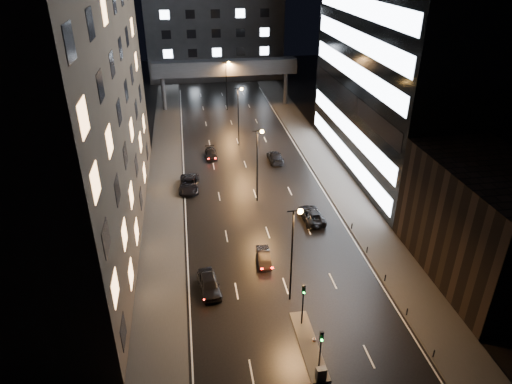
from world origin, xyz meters
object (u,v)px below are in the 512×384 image
(car_toward_b, at_px, (275,157))
(car_away_b, at_px, (264,257))
(car_away_c, at_px, (189,184))
(car_away_d, at_px, (211,154))
(car_away_a, at_px, (209,284))
(car_toward_a, at_px, (312,215))
(utility_cabinet, at_px, (321,374))

(car_toward_b, bearing_deg, car_away_b, 76.30)
(car_away_c, height_order, car_away_d, car_away_c)
(car_toward_b, bearing_deg, car_away_c, 28.61)
(car_away_a, bearing_deg, car_toward_b, 60.11)
(car_away_a, bearing_deg, car_away_d, 78.60)
(car_toward_a, distance_m, utility_cabinet, 24.39)
(car_away_a, relative_size, utility_cabinet, 3.87)
(car_away_a, height_order, car_toward_b, car_away_a)
(car_away_c, xyz_separation_m, car_toward_a, (14.95, -10.77, -0.08))
(utility_cabinet, bearing_deg, car_away_a, 119.31)
(car_away_a, distance_m, car_toward_a, 17.86)
(utility_cabinet, bearing_deg, car_toward_b, 79.88)
(car_away_d, height_order, car_toward_a, car_toward_a)
(car_away_c, relative_size, utility_cabinet, 4.78)
(car_away_c, relative_size, car_toward_a, 1.11)
(car_away_a, xyz_separation_m, utility_cabinet, (7.96, -12.19, -0.05))
(car_away_b, distance_m, car_away_d, 29.45)
(car_away_c, distance_m, car_toward_a, 18.43)
(car_away_a, relative_size, car_away_c, 0.81)
(car_away_c, height_order, car_toward_a, car_away_c)
(car_away_c, distance_m, car_toward_b, 15.83)
(car_away_b, height_order, utility_cabinet, utility_cabinet)
(car_away_c, xyz_separation_m, car_away_d, (3.85, 10.74, -0.17))
(car_away_b, relative_size, utility_cabinet, 3.20)
(car_away_b, relative_size, car_away_c, 0.67)
(car_toward_b, bearing_deg, car_away_d, -17.49)
(car_away_d, relative_size, car_toward_b, 0.86)
(car_away_a, distance_m, car_away_d, 33.14)
(car_toward_a, xyz_separation_m, car_toward_b, (-1.04, 18.32, 0.02))
(car_toward_b, xyz_separation_m, utility_cabinet, (-4.63, -42.04, 0.01))
(car_toward_a, height_order, utility_cabinet, car_toward_a)
(car_away_d, xyz_separation_m, utility_cabinet, (5.43, -45.24, 0.12))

